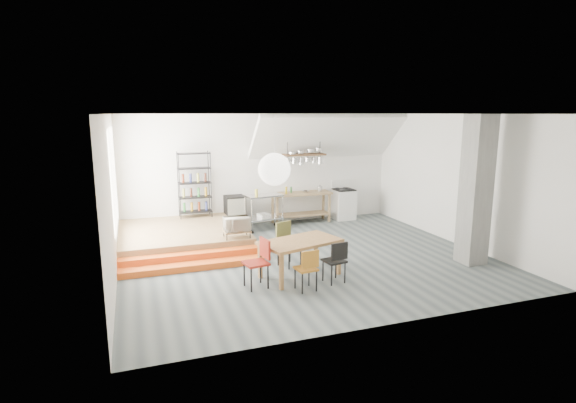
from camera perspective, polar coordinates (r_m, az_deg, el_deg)
name	(u,v)px	position (r m, az deg, el deg)	size (l,w,h in m)	color
floor	(305,257)	(10.26, 2.20, -7.11)	(8.00, 8.00, 0.00)	#495355
wall_back	(262,169)	(13.17, -3.34, 4.09)	(8.00, 0.04, 3.20)	silver
wall_left	(111,199)	(9.22, -21.55, 0.28)	(0.04, 7.00, 3.20)	silver
wall_right	(455,179)	(11.93, 20.47, 2.67)	(0.04, 7.00, 3.20)	silver
ceiling	(306,114)	(9.75, 2.34, 11.06)	(8.00, 7.00, 0.02)	white
slope_ceiling	(327,137)	(13.14, 5.00, 8.21)	(4.40, 1.80, 0.15)	white
window_pane	(114,178)	(10.67, -21.25, 2.77)	(0.02, 2.50, 2.20)	white
platform	(183,236)	(11.52, -13.23, -4.32)	(3.00, 3.00, 0.40)	olive
step_lower	(193,266)	(9.70, -11.93, -8.02)	(3.00, 0.35, 0.13)	orange
step_upper	(191,258)	(10.01, -12.21, -7.03)	(3.00, 0.35, 0.27)	orange
concrete_column	(476,190)	(10.35, 22.74, 1.31)	(0.50, 0.50, 3.20)	slate
kitchen_counter	(301,202)	(13.34, 1.67, -0.05)	(1.80, 0.60, 0.91)	olive
stove	(343,204)	(13.92, 7.05, -0.26)	(0.60, 0.60, 1.18)	white
pot_rack	(305,157)	(12.94, 2.18, 5.65)	(1.20, 0.50, 1.43)	#442D1B
wire_shelving	(195,184)	(12.51, -11.79, 2.24)	(0.88, 0.38, 1.80)	black
microwave_shelf	(237,231)	(10.40, -6.52, -3.78)	(0.60, 0.40, 0.16)	olive
paper_lantern	(274,169)	(8.28, -1.74, 4.11)	(0.60, 0.60, 0.60)	white
dining_table	(300,244)	(8.93, 1.54, -5.45)	(1.75, 1.28, 0.74)	brown
chair_mustard	(308,266)	(8.25, 2.49, -8.22)	(0.40, 0.40, 0.80)	#A3671C
chair_black	(336,258)	(8.66, 6.13, -7.20)	(0.44, 0.44, 0.83)	black
chair_olive	(287,240)	(9.62, -0.12, -4.87)	(0.56, 0.56, 0.94)	brown
chair_red	(259,259)	(8.45, -3.64, -7.25)	(0.48, 0.48, 0.92)	maroon
rolling_cart	(264,207)	(12.51, -3.08, -0.72)	(1.07, 0.70, 0.99)	silver
mini_fridge	(235,212)	(12.85, -6.76, -1.31)	(0.54, 0.54, 0.92)	black
microwave	(237,224)	(10.36, -6.54, -2.83)	(0.58, 0.39, 0.32)	beige
bowl	(306,192)	(13.28, 2.24, 1.26)	(0.22, 0.22, 0.05)	silver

